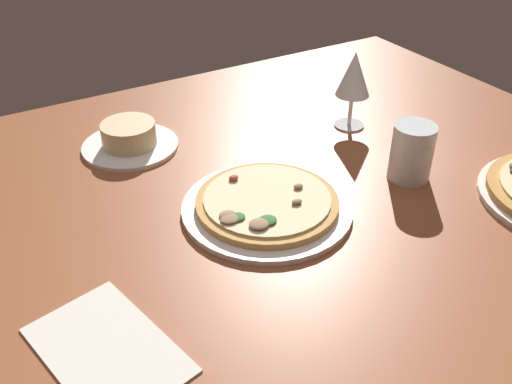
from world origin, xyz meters
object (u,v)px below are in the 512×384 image
water_glass (411,155)px  paper_menu (108,350)px  pizza_main (267,205)px  wine_glass_far (354,76)px  ramekin_on_saucer (129,138)px

water_glass → paper_menu: 59.95cm
pizza_main → wine_glass_far: wine_glass_far is taller
pizza_main → water_glass: bearing=-8.1°
pizza_main → paper_menu: bearing=-154.6°
paper_menu → wine_glass_far: bearing=14.7°
water_glass → ramekin_on_saucer: bearing=137.9°
pizza_main → paper_menu: 35.08cm
ramekin_on_saucer → paper_menu: size_ratio=0.90×
ramekin_on_saucer → wine_glass_far: (42.30, -14.16, 8.93)cm
wine_glass_far → water_glass: wine_glass_far is taller
paper_menu → water_glass: bearing=-1.9°
ramekin_on_saucer → water_glass: 52.52cm
ramekin_on_saucer → paper_menu: 50.49cm
pizza_main → wine_glass_far: bearing=29.4°
ramekin_on_saucer → water_glass: (38.92, -35.19, 2.37)cm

